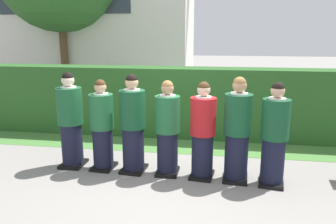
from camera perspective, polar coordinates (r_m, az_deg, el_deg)
name	(u,v)px	position (r m, az deg, el deg)	size (l,w,h in m)	color
ground_plane	(168,173)	(5.72, 0.00, -10.29)	(60.00, 60.00, 0.00)	gray
student_front_row_0	(71,122)	(6.04, -16.04, -1.67)	(0.43, 0.48, 1.65)	black
student_front_row_1	(102,127)	(5.81, -11.02, -2.52)	(0.40, 0.50, 1.54)	black
student_front_row_2	(133,126)	(5.62, -5.94, -2.37)	(0.43, 0.50, 1.64)	black
student_front_row_3	(167,130)	(5.49, -0.10, -3.12)	(0.40, 0.49, 1.55)	black
student_in_red_blazer	(203,133)	(5.39, 5.86, -3.51)	(0.41, 0.48, 1.55)	black
student_front_row_5	(237,132)	(5.35, 11.57, -3.35)	(0.43, 0.53, 1.64)	black
student_front_row_6	(274,137)	(5.34, 17.44, -4.03)	(0.43, 0.50, 1.59)	black
hedge	(183,102)	(7.58, 2.59, 1.67)	(10.44, 0.70, 1.54)	#285623
lawn_strip	(179,146)	(7.02, 1.79, -5.75)	(10.44, 0.90, 0.01)	#477A38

